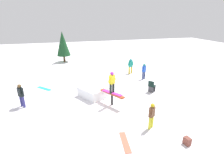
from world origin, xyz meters
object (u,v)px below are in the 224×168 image
at_px(main_rider_on_rail, 112,83).
at_px(backpack_on_snow, 187,141).
at_px(pine_tree_near, 63,44).
at_px(bystander_brown, 152,115).
at_px(bystander_black, 21,94).
at_px(rail_feature, 112,95).
at_px(bystander_blue, 144,71).
at_px(loose_snowboard_coral, 125,142).
at_px(bystander_teal, 131,65).
at_px(loose_snowboard_white, 169,113).
at_px(folding_chair, 152,87).
at_px(loose_snowboard_cyan, 44,89).

height_order(main_rider_on_rail, backpack_on_snow, main_rider_on_rail).
bearing_deg(pine_tree_near, main_rider_on_rail, 12.08).
height_order(bystander_brown, pine_tree_near, pine_tree_near).
height_order(bystander_brown, bystander_black, bystander_black).
bearing_deg(pine_tree_near, bystander_black, -13.94).
height_order(rail_feature, bystander_blue, bystander_blue).
bearing_deg(loose_snowboard_coral, pine_tree_near, -164.80).
distance_m(bystander_teal, loose_snowboard_white, 7.76).
xyz_separation_m(rail_feature, pine_tree_near, (-12.32, -2.64, 1.53)).
bearing_deg(loose_snowboard_coral, folding_chair, 148.83).
relative_size(bystander_black, backpack_on_snow, 4.38).
bearing_deg(loose_snowboard_white, rail_feature, 164.63).
height_order(loose_snowboard_coral, pine_tree_near, pine_tree_near).
bearing_deg(bystander_black, loose_snowboard_cyan, 118.75).
relative_size(loose_snowboard_coral, pine_tree_near, 0.39).
distance_m(bystander_teal, bystander_brown, 8.95).
bearing_deg(bystander_blue, backpack_on_snow, 47.78).
bearing_deg(main_rider_on_rail, bystander_brown, -13.73).
bearing_deg(pine_tree_near, loose_snowboard_coral, 8.05).
height_order(bystander_blue, bystander_brown, bystander_blue).
height_order(rail_feature, backpack_on_snow, rail_feature).
distance_m(loose_snowboard_white, folding_chair, 3.16).
bearing_deg(bystander_brown, pine_tree_near, 69.76).
distance_m(loose_snowboard_white, loose_snowboard_coral, 3.69).
distance_m(bystander_brown, loose_snowboard_coral, 1.90).
height_order(bystander_teal, folding_chair, bystander_teal).
bearing_deg(loose_snowboard_cyan, rail_feature, -174.96).
bearing_deg(bystander_black, folding_chair, 48.89).
height_order(loose_snowboard_white, loose_snowboard_cyan, same).
height_order(main_rider_on_rail, folding_chair, main_rider_on_rail).
bearing_deg(main_rider_on_rail, loose_snowboard_white, 20.03).
relative_size(bystander_blue, backpack_on_snow, 4.10).
bearing_deg(loose_snowboard_coral, bystander_blue, 156.77).
bearing_deg(folding_chair, main_rider_on_rail, 72.77).
distance_m(bystander_teal, folding_chair, 4.61).
bearing_deg(loose_snowboard_cyan, folding_chair, -152.60).
distance_m(bystander_black, folding_chair, 8.76).
xyz_separation_m(rail_feature, backpack_on_snow, (4.42, 2.18, -0.50)).
bearing_deg(bystander_teal, pine_tree_near, -58.35).
relative_size(bystander_brown, loose_snowboard_cyan, 0.98).
xyz_separation_m(bystander_black, loose_snowboard_white, (3.16, 8.30, -0.82)).
distance_m(bystander_blue, bystander_teal, 1.90).
bearing_deg(bystander_brown, loose_snowboard_white, -4.90).
relative_size(main_rider_on_rail, bystander_teal, 0.95).
bearing_deg(bystander_black, pine_tree_near, 125.32).
relative_size(bystander_black, pine_tree_near, 0.41).
relative_size(folding_chair, pine_tree_near, 0.24).
relative_size(bystander_teal, loose_snowboard_white, 1.04).
bearing_deg(backpack_on_snow, loose_snowboard_cyan, 27.52).
bearing_deg(backpack_on_snow, bystander_teal, -17.76).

